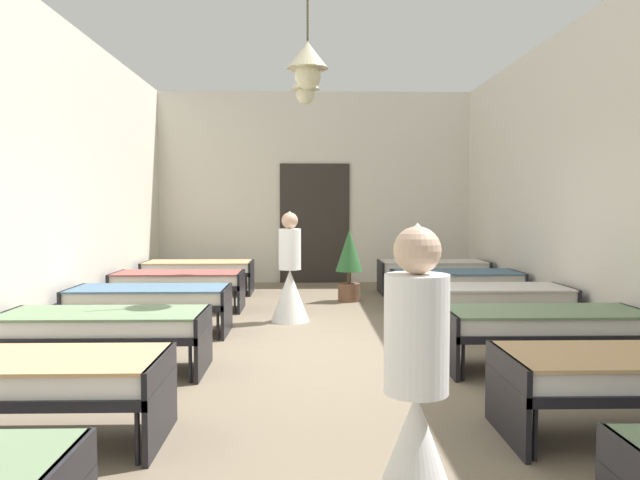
% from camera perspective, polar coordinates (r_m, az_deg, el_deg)
% --- Properties ---
extents(ground_plane, '(6.86, 12.31, 0.10)m').
position_cam_1_polar(ground_plane, '(6.79, 0.31, -10.52)').
color(ground_plane, '#7A6B56').
extents(room_shell, '(6.66, 11.91, 3.84)m').
position_cam_1_polar(room_shell, '(7.95, 0.01, 5.84)').
color(room_shell, silver).
rests_on(room_shell, ground).
extents(bed_left_row_1, '(1.90, 0.84, 0.57)m').
position_cam_1_polar(bed_left_row_1, '(4.58, -26.15, -11.35)').
color(bed_left_row_1, black).
rests_on(bed_left_row_1, ground).
extents(bed_left_row_2, '(1.90, 0.84, 0.57)m').
position_cam_1_polar(bed_left_row_2, '(6.14, -19.38, -7.52)').
color(bed_left_row_2, black).
rests_on(bed_left_row_2, ground).
extents(bed_right_row_2, '(1.90, 0.84, 0.57)m').
position_cam_1_polar(bed_right_row_2, '(6.28, 20.06, -7.31)').
color(bed_right_row_2, black).
rests_on(bed_right_row_2, ground).
extents(bed_left_row_3, '(1.90, 0.84, 0.57)m').
position_cam_1_polar(bed_left_row_3, '(7.77, -15.46, -5.22)').
color(bed_left_row_3, black).
rests_on(bed_left_row_3, ground).
extents(bed_right_row_3, '(1.90, 0.84, 0.57)m').
position_cam_1_polar(bed_right_row_3, '(7.88, 15.47, -5.11)').
color(bed_right_row_3, black).
rests_on(bed_right_row_3, ground).
extents(bed_left_row_4, '(1.90, 0.84, 0.57)m').
position_cam_1_polar(bed_left_row_4, '(9.43, -12.93, -3.71)').
color(bed_left_row_4, black).
rests_on(bed_left_row_4, ground).
extents(bed_right_row_4, '(1.90, 0.84, 0.57)m').
position_cam_1_polar(bed_right_row_4, '(9.52, 12.46, -3.64)').
color(bed_right_row_4, black).
rests_on(bed_right_row_4, ground).
extents(bed_left_row_5, '(1.90, 0.84, 0.57)m').
position_cam_1_polar(bed_left_row_5, '(11.11, -11.16, -2.65)').
color(bed_left_row_5, black).
rests_on(bed_left_row_5, ground).
extents(bed_right_row_5, '(1.90, 0.84, 0.57)m').
position_cam_1_polar(bed_right_row_5, '(11.18, 10.35, -2.60)').
color(bed_right_row_5, black).
rests_on(bed_right_row_5, ground).
extents(nurse_near_aisle, '(0.52, 0.52, 1.49)m').
position_cam_1_polar(nurse_near_aisle, '(8.33, -2.80, -3.92)').
color(nurse_near_aisle, white).
rests_on(nurse_near_aisle, ground).
extents(nurse_mid_aisle, '(0.52, 0.52, 1.49)m').
position_cam_1_polar(nurse_mid_aisle, '(3.02, 8.83, -16.87)').
color(nurse_mid_aisle, white).
rests_on(nurse_mid_aisle, ground).
extents(potted_plant, '(0.45, 0.45, 1.17)m').
position_cam_1_polar(potted_plant, '(10.05, 2.71, -1.82)').
color(potted_plant, brown).
rests_on(potted_plant, ground).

